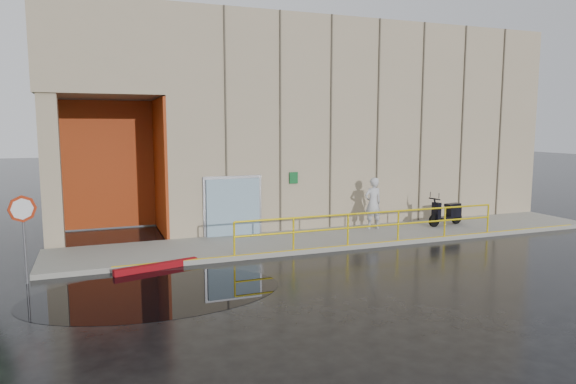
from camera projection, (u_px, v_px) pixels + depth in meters
name	position (u px, v px, depth m)	size (l,w,h in m)	color
ground	(287.00, 289.00, 12.62)	(120.00, 120.00, 0.00)	black
sidewalk	(348.00, 237.00, 18.19)	(20.00, 3.00, 0.15)	gray
building	(306.00, 121.00, 24.06)	(20.00, 10.17, 8.00)	tan
guardrail	(374.00, 227.00, 16.95)	(9.56, 0.06, 1.03)	#DCBD0B
person	(373.00, 203.00, 19.14)	(0.71, 0.46, 1.94)	#BABAC0
scooter	(446.00, 206.00, 19.85)	(1.75, 0.83, 1.33)	black
stop_sign	(23.00, 219.00, 12.80)	(0.65, 0.29, 2.28)	slate
red_curb	(157.00, 267.00, 14.30)	(2.40, 0.18, 0.18)	maroon
puddle	(155.00, 293.00, 12.30)	(6.13, 3.77, 0.01)	black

